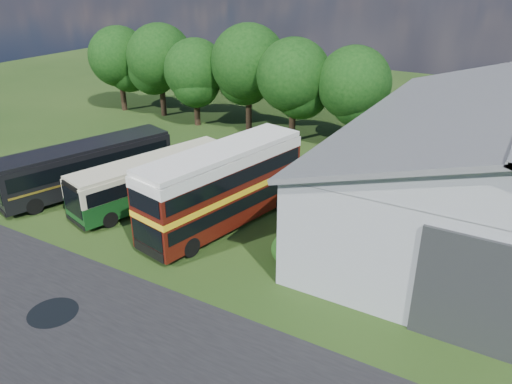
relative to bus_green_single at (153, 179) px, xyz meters
The scene contains 14 objects.
ground 9.79m from the bus_green_single, 57.59° to the right, with size 120.00×120.00×0.00m, color #1B3611.
asphalt_road 13.92m from the bus_green_single, 53.75° to the right, with size 60.00×8.00×0.02m, color black.
puddle 11.85m from the bus_green_single, 71.76° to the right, with size 2.20×2.20×0.01m, color black.
tree_far_left 24.18m from the bus_green_single, 138.36° to the left, with size 6.12×6.12×8.64m.
tree_left_a 21.21m from the bus_green_single, 128.11° to the left, with size 6.46×6.46×9.12m.
tree_left_b 17.61m from the bus_green_single, 117.01° to the left, with size 5.78×5.78×8.16m.
tree_mid 17.50m from the bus_green_single, 99.63° to the left, with size 6.80×6.80×9.60m.
tree_right_a 16.32m from the bus_green_single, 82.09° to the left, with size 6.26×6.26×8.83m.
tree_right_b 18.35m from the bus_green_single, 66.43° to the left, with size 5.98×5.98×8.45m.
shrub_front 11.10m from the bus_green_single, 11.29° to the right, with size 1.70×1.70×1.70m, color #194714.
shrub_mid 10.89m from the bus_green_single, ahead, with size 1.60×1.60×1.60m, color #194714.
bus_green_single is the anchor object (origin of this frame).
bus_maroon_double 5.67m from the bus_green_single, ahead, with size 4.92×11.41×4.76m.
bus_dark_single 5.21m from the bus_green_single, behind, with size 6.14×12.03×3.24m.
Camera 1 is at (15.34, -13.95, 14.11)m, focal length 35.00 mm.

